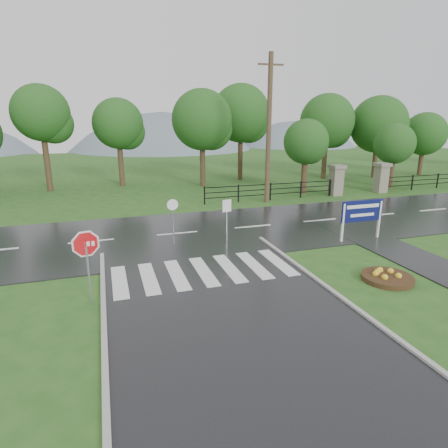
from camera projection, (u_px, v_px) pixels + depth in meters
name	position (u px, v px, depth m)	size (l,w,h in m)	color
ground	(256.00, 349.00, 9.21)	(120.00, 120.00, 0.00)	#28551C
main_road	(177.00, 234.00, 18.37)	(90.00, 8.00, 0.04)	black
walkway	(409.00, 257.00, 15.40)	(2.20, 11.00, 0.04)	#262629
crosswalk	(204.00, 271.00, 13.78)	(6.50, 2.80, 0.02)	silver
pillar_west	(336.00, 179.00, 27.40)	(1.00, 1.00, 2.24)	gray
pillar_east	(381.00, 177.00, 28.58)	(1.00, 1.00, 2.24)	gray
fence_west	(271.00, 190.00, 25.96)	(9.58, 0.08, 1.20)	black
hills	(144.00, 229.00, 73.98)	(102.00, 48.00, 48.00)	slate
treeline	(157.00, 186.00, 31.49)	(83.20, 5.20, 10.00)	#1B4C17
stop_sign	(86.00, 250.00, 11.05)	(1.07, 0.27, 2.47)	#939399
estate_billboard	(362.00, 213.00, 17.13)	(2.17, 0.09, 1.90)	silver
flower_bed	(387.00, 277.00, 13.10)	(1.76, 1.76, 0.35)	#332111
reg_sign_small	(227.00, 212.00, 16.64)	(0.44, 0.13, 2.03)	#939399
reg_sign_round	(173.00, 216.00, 16.40)	(0.49, 0.07, 2.11)	#939399
utility_pole_east	(269.00, 129.00, 24.25)	(1.68, 0.32, 9.45)	#473523
entrance_tree_left	(306.00, 142.00, 27.52)	(3.30, 3.30, 5.49)	#3D2B1C
entrance_tree_right	(394.00, 144.00, 29.98)	(3.22, 3.22, 5.16)	#3D2B1C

